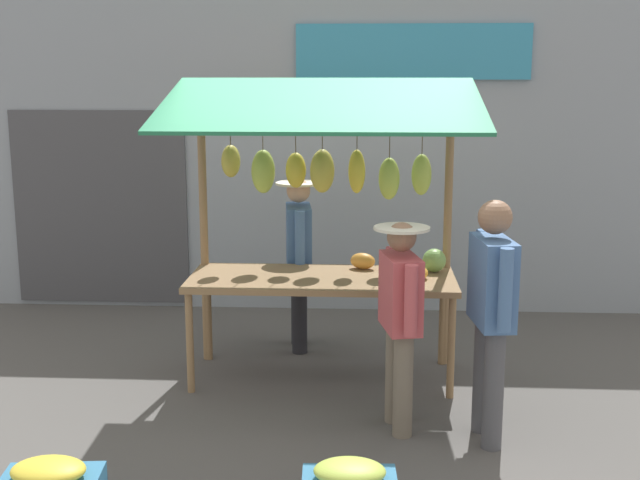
{
  "coord_description": "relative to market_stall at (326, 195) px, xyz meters",
  "views": [
    {
      "loc": [
        -0.36,
        6.62,
        2.53
      ],
      "look_at": [
        0.0,
        0.3,
        1.25
      ],
      "focal_mm": 46.24,
      "sensor_mm": 36.0,
      "label": 1
    }
  ],
  "objects": [
    {
      "name": "vendor_with_sunhat",
      "position": [
        0.28,
        -0.68,
        -0.61
      ],
      "size": [
        0.41,
        0.68,
        1.6
      ],
      "rotation": [
        0.0,
        0.0,
        1.69
      ],
      "color": "#232328",
      "rests_on": "ground"
    },
    {
      "name": "ground_plane",
      "position": [
        0.03,
        0.07,
        -1.55
      ],
      "size": [
        40.0,
        40.0,
        0.0
      ],
      "primitive_type": "plane",
      "color": "#514F4C"
    },
    {
      "name": "shopper_in_grey_tee",
      "position": [
        -1.19,
        1.21,
        -0.55
      ],
      "size": [
        0.28,
        0.72,
        1.71
      ],
      "rotation": [
        0.0,
        0.0,
        -1.45
      ],
      "color": "#4C4C51",
      "rests_on": "ground"
    },
    {
      "name": "shopper_in_striped_shirt",
      "position": [
        -0.58,
        1.06,
        -0.66
      ],
      "size": [
        0.39,
        0.65,
        1.52
      ],
      "rotation": [
        0.0,
        0.0,
        -1.37
      ],
      "color": "#726656",
      "rests_on": "ground"
    },
    {
      "name": "market_stall",
      "position": [
        0.0,
        0.0,
        0.0
      ],
      "size": [
        2.5,
        1.46,
        2.5
      ],
      "color": "olive",
      "rests_on": "ground"
    },
    {
      "name": "street_backdrop",
      "position": [
        0.07,
        -2.12,
        0.15
      ],
      "size": [
        9.0,
        0.3,
        3.4
      ],
      "color": "#8C939E",
      "rests_on": "ground"
    }
  ]
}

